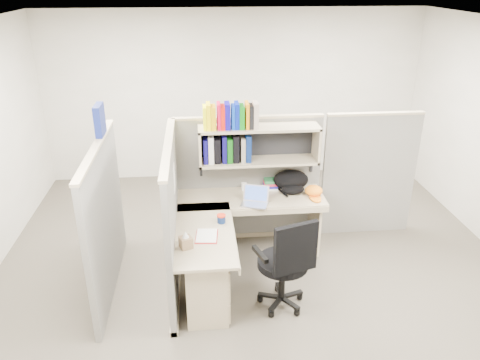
{
  "coord_description": "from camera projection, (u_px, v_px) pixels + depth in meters",
  "views": [
    {
      "loc": [
        -0.6,
        -4.39,
        3.17
      ],
      "look_at": [
        -0.16,
        0.25,
        1.1
      ],
      "focal_mm": 35.0,
      "sensor_mm": 36.0,
      "label": 1
    }
  ],
  "objects": [
    {
      "name": "task_chair",
      "position": [
        284.0,
        277.0,
        4.68
      ],
      "size": [
        0.62,
        0.57,
        1.08
      ],
      "color": "black",
      "rests_on": "ground"
    },
    {
      "name": "tissue_box",
      "position": [
        186.0,
        239.0,
        4.5
      ],
      "size": [
        0.15,
        0.15,
        0.18
      ],
      "primitive_type": null,
      "rotation": [
        0.0,
        0.0,
        0.36
      ],
      "color": "#8E7150",
      "rests_on": "desk"
    },
    {
      "name": "ground",
      "position": [
        256.0,
        276.0,
        5.33
      ],
      "size": [
        6.0,
        6.0,
        0.0
      ],
      "primitive_type": "plane",
      "color": "#3C362E",
      "rests_on": "ground"
    },
    {
      "name": "snack_canister",
      "position": [
        221.0,
        219.0,
        4.97
      ],
      "size": [
        0.09,
        0.09,
        0.09
      ],
      "color": "#0E2252",
      "rests_on": "desk"
    },
    {
      "name": "backpack",
      "position": [
        292.0,
        182.0,
        5.65
      ],
      "size": [
        0.43,
        0.33,
        0.25
      ],
      "primitive_type": null,
      "rotation": [
        0.0,
        0.0,
        0.01
      ],
      "color": "black",
      "rests_on": "desk"
    },
    {
      "name": "laptop",
      "position": [
        254.0,
        197.0,
        5.32
      ],
      "size": [
        0.37,
        0.37,
        0.21
      ],
      "primitive_type": null,
      "rotation": [
        0.0,
        0.0,
        -0.33
      ],
      "color": "#BDBCC1",
      "rests_on": "desk"
    },
    {
      "name": "mouse",
      "position": [
        260.0,
        199.0,
        5.46
      ],
      "size": [
        0.1,
        0.07,
        0.03
      ],
      "primitive_type": "ellipsoid",
      "rotation": [
        0.0,
        0.0,
        0.16
      ],
      "color": "#7F95B4",
      "rests_on": "desk"
    },
    {
      "name": "cubicle",
      "position": [
        221.0,
        189.0,
        5.35
      ],
      "size": [
        3.79,
        1.84,
        1.95
      ],
      "color": "#5F5E5A",
      "rests_on": "ground"
    },
    {
      "name": "paper_cup",
      "position": [
        244.0,
        186.0,
        5.72
      ],
      "size": [
        0.07,
        0.07,
        0.09
      ],
      "primitive_type": "cylinder",
      "rotation": [
        0.0,
        0.0,
        -0.03
      ],
      "color": "white",
      "rests_on": "desk"
    },
    {
      "name": "orange_cap",
      "position": [
        314.0,
        191.0,
        5.58
      ],
      "size": [
        0.22,
        0.25,
        0.12
      ],
      "primitive_type": null,
      "rotation": [
        0.0,
        0.0,
        -0.03
      ],
      "color": "orange",
      "rests_on": "desk"
    },
    {
      "name": "room_shell",
      "position": [
        258.0,
        142.0,
        4.68
      ],
      "size": [
        6.0,
        6.0,
        6.0
      ],
      "color": "#B3AFA1",
      "rests_on": "ground"
    },
    {
      "name": "book_stack",
      "position": [
        270.0,
        183.0,
        5.79
      ],
      "size": [
        0.18,
        0.24,
        0.12
      ],
      "primitive_type": null,
      "rotation": [
        0.0,
        0.0,
        -0.01
      ],
      "color": "gray",
      "rests_on": "desk"
    },
    {
      "name": "desk",
      "position": [
        221.0,
        260.0,
        4.86
      ],
      "size": [
        1.74,
        1.75,
        0.73
      ],
      "color": "gray",
      "rests_on": "ground"
    },
    {
      "name": "loose_paper",
      "position": [
        207.0,
        235.0,
        4.74
      ],
      "size": [
        0.23,
        0.29,
        0.0
      ],
      "primitive_type": null,
      "rotation": [
        0.0,
        0.0,
        -0.1
      ],
      "color": "white",
      "rests_on": "desk"
    }
  ]
}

